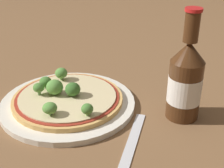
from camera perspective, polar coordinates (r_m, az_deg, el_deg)
name	(u,v)px	position (r m, az deg, el deg)	size (l,w,h in m)	color
ground_plane	(76,104)	(0.69, -6.55, -3.67)	(3.00, 3.00, 0.00)	brown
plate	(68,103)	(0.68, -8.04, -3.54)	(0.29, 0.29, 0.01)	silver
pizza	(68,98)	(0.67, -8.10, -2.58)	(0.23, 0.23, 0.01)	tan
broccoli_floret_0	(46,82)	(0.70, -12.06, 0.40)	(0.03, 0.03, 0.03)	#6B8E51
broccoli_floret_1	(39,88)	(0.67, -13.27, -0.68)	(0.02, 0.02, 0.03)	#6B8E51
broccoli_floret_2	(61,73)	(0.73, -9.27, 1.96)	(0.03, 0.03, 0.03)	#6B8E51
broccoli_floret_3	(87,109)	(0.59, -4.55, -4.58)	(0.02, 0.02, 0.02)	#6B8E51
broccoli_floret_4	(72,89)	(0.66, -7.35, -0.93)	(0.03, 0.03, 0.03)	#6B8E51
broccoli_floret_5	(51,108)	(0.60, -11.10, -4.41)	(0.03, 0.03, 0.03)	#6B8E51
broccoli_floret_6	(55,87)	(0.67, -10.45, -0.57)	(0.04, 0.04, 0.03)	#6B8E51
beer_bottle	(185,80)	(0.62, 13.28, 0.66)	(0.07, 0.07, 0.22)	#472814
fork	(132,142)	(0.57, 3.69, -10.48)	(0.05, 0.19, 0.00)	silver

